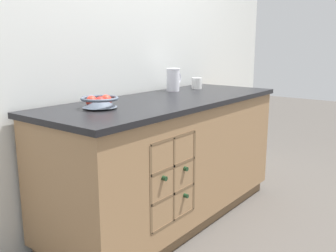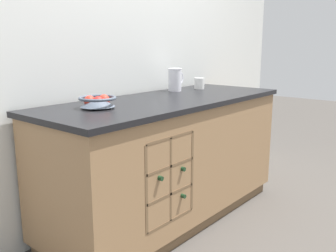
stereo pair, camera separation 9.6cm
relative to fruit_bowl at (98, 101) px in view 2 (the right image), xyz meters
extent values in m
plane|color=#4C4742|center=(0.58, -0.06, -0.95)|extent=(14.00, 14.00, 0.00)
cube|color=silver|center=(0.58, 0.36, 0.33)|extent=(4.40, 0.06, 2.55)
cube|color=brown|center=(0.58, -0.06, -0.90)|extent=(1.88, 0.63, 0.09)
cube|color=#99724C|center=(0.58, -0.06, -0.47)|extent=(1.94, 0.69, 0.78)
cube|color=black|center=(0.58, -0.06, -0.06)|extent=(1.98, 0.73, 0.03)
cube|color=brown|center=(0.20, -0.30, -0.46)|extent=(0.42, 0.01, 0.52)
cube|color=brown|center=(-0.01, -0.35, -0.46)|extent=(0.02, 0.10, 0.52)
cube|color=brown|center=(0.41, -0.35, -0.46)|extent=(0.02, 0.10, 0.52)
cube|color=brown|center=(0.20, -0.35, -0.72)|extent=(0.42, 0.10, 0.02)
cube|color=brown|center=(0.20, -0.35, -0.55)|extent=(0.42, 0.10, 0.02)
cube|color=brown|center=(0.20, -0.35, -0.37)|extent=(0.42, 0.10, 0.02)
cube|color=brown|center=(0.20, -0.35, -0.20)|extent=(0.42, 0.10, 0.02)
cube|color=brown|center=(0.20, -0.35, -0.46)|extent=(0.02, 0.10, 0.52)
cylinder|color=#19381E|center=(0.30, -0.24, -0.59)|extent=(0.07, 0.20, 0.07)
cylinder|color=#19381E|center=(0.30, -0.39, -0.59)|extent=(0.03, 0.09, 0.03)
cylinder|color=#19381E|center=(0.09, -0.24, -0.41)|extent=(0.07, 0.20, 0.07)
cylinder|color=#19381E|center=(0.09, -0.38, -0.41)|extent=(0.03, 0.08, 0.03)
cylinder|color=#19381E|center=(0.30, -0.24, -0.42)|extent=(0.07, 0.20, 0.07)
cylinder|color=#19381E|center=(0.30, -0.38, -0.42)|extent=(0.03, 0.09, 0.03)
cylinder|color=#4C5666|center=(0.00, 0.00, -0.04)|extent=(0.10, 0.10, 0.01)
cone|color=#4C5666|center=(0.00, 0.00, 0.00)|extent=(0.21, 0.21, 0.06)
torus|color=#4C5666|center=(0.00, 0.00, 0.02)|extent=(0.22, 0.22, 0.02)
sphere|color=red|center=(0.05, 0.00, 0.00)|extent=(0.07, 0.07, 0.07)
sphere|color=red|center=(-0.01, -0.01, 0.00)|extent=(0.07, 0.07, 0.07)
sphere|color=red|center=(-0.03, 0.04, 0.00)|extent=(0.07, 0.07, 0.07)
cylinder|color=white|center=(0.94, 0.17, 0.05)|extent=(0.11, 0.11, 0.18)
torus|color=white|center=(0.94, 0.17, 0.14)|extent=(0.11, 0.11, 0.01)
torus|color=white|center=(1.00, 0.17, 0.06)|extent=(0.11, 0.01, 0.11)
cylinder|color=white|center=(1.20, 0.11, 0.00)|extent=(0.08, 0.08, 0.09)
torus|color=white|center=(1.24, 0.11, 0.01)|extent=(0.07, 0.01, 0.07)
camera|label=1|loc=(-1.48, -1.66, 0.33)|focal=40.00mm
camera|label=2|loc=(-1.42, -1.73, 0.33)|focal=40.00mm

